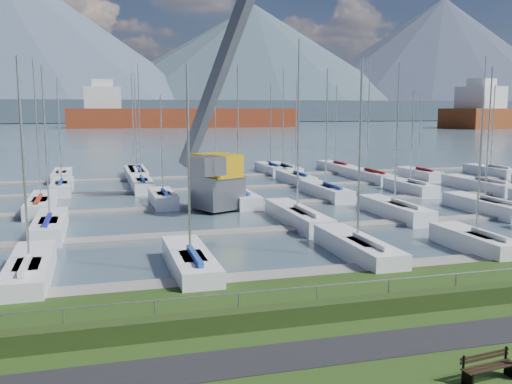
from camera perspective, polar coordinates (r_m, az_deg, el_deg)
name	(u,v)px	position (r m, az deg, el deg)	size (l,w,h in m)	color
path	(378,345)	(19.93, 12.10, -14.76)	(160.00, 2.00, 0.04)	black
water	(115,125)	(279.40, -13.92, 6.51)	(800.00, 540.00, 0.20)	#485D69
hedge	(345,309)	(21.97, 8.92, -11.48)	(80.00, 0.70, 0.70)	#243613
fence	(341,284)	(22.05, 8.54, -9.07)	(0.04, 0.04, 80.00)	gray
foothill	(111,111)	(349.26, -14.33, 7.88)	(900.00, 80.00, 12.00)	#3D4C59
mountains	(116,52)	(425.85, -13.78, 13.44)	(1190.00, 360.00, 115.00)	#3C4957
docks	(210,207)	(46.67, -4.64, -1.48)	(90.00, 41.60, 0.25)	slate
bench_right	(488,367)	(18.37, 22.21, -15.90)	(1.84, 0.64, 0.85)	black
crane	(219,139)	(46.04, -3.68, 5.34)	(8.00, 12.80, 22.35)	slate
cargo_ship_mid	(174,118)	(240.80, -8.16, 7.35)	(94.40, 22.66, 21.50)	maroon
sailboat_fleet	(179,135)	(49.58, -7.69, 5.66)	(75.43, 49.90, 13.69)	silver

